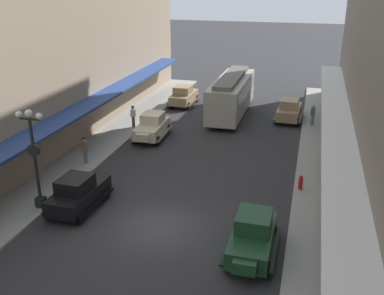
# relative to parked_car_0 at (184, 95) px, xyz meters

# --- Properties ---
(ground_plane) EXTENTS (200.00, 200.00, 0.00)m
(ground_plane) POSITION_rel_parked_car_0_xyz_m (4.79, -20.64, -0.94)
(ground_plane) COLOR #2D2D30
(sidewalk_left) EXTENTS (3.00, 60.00, 0.15)m
(sidewalk_left) POSITION_rel_parked_car_0_xyz_m (-2.71, -20.64, -0.87)
(sidewalk_left) COLOR #99968E
(sidewalk_left) RESTS_ON ground
(sidewalk_right) EXTENTS (3.00, 60.00, 0.15)m
(sidewalk_right) POSITION_rel_parked_car_0_xyz_m (12.29, -20.64, -0.87)
(sidewalk_right) COLOR #99968E
(sidewalk_right) RESTS_ON ground
(parked_car_0) EXTENTS (2.21, 4.29, 1.84)m
(parked_car_0) POSITION_rel_parked_car_0_xyz_m (0.00, 0.00, 0.00)
(parked_car_0) COLOR #997F5B
(parked_car_0) RESTS_ON ground
(parked_car_1) EXTENTS (2.25, 4.30, 1.84)m
(parked_car_1) POSITION_rel_parked_car_0_xyz_m (0.26, -20.03, 0.00)
(parked_car_1) COLOR black
(parked_car_1) RESTS_ON ground
(parked_car_2) EXTENTS (2.15, 4.26, 1.84)m
(parked_car_2) POSITION_rel_parked_car_0_xyz_m (9.38, -21.67, 0.00)
(parked_car_2) COLOR #193D23
(parked_car_2) RESTS_ON ground
(parked_car_3) EXTENTS (2.27, 4.31, 1.84)m
(parked_car_3) POSITION_rel_parked_car_0_xyz_m (0.24, -9.08, 0.00)
(parked_car_3) COLOR beige
(parked_car_3) RESTS_ON ground
(parked_car_4) EXTENTS (2.29, 4.31, 1.84)m
(parked_car_4) POSITION_rel_parked_car_0_xyz_m (9.64, -2.14, 0.00)
(parked_car_4) COLOR #997F5B
(parked_car_4) RESTS_ON ground
(streetcar) EXTENTS (2.53, 9.60, 3.46)m
(streetcar) POSITION_rel_parked_car_0_xyz_m (4.77, -1.96, 0.96)
(streetcar) COLOR #ADA899
(streetcar) RESTS_ON ground
(lamp_post_with_clock) EXTENTS (1.42, 0.44, 5.16)m
(lamp_post_with_clock) POSITION_rel_parked_car_0_xyz_m (-1.61, -20.60, 2.04)
(lamp_post_with_clock) COLOR black
(lamp_post_with_clock) RESTS_ON sidewalk_left
(fire_hydrant) EXTENTS (0.24, 0.24, 0.82)m
(fire_hydrant) POSITION_rel_parked_car_0_xyz_m (11.14, -15.08, -0.38)
(fire_hydrant) COLOR #B21E19
(fire_hydrant) RESTS_ON sidewalk_right
(pedestrian_0) EXTENTS (0.36, 0.28, 1.67)m
(pedestrian_0) POSITION_rel_parked_car_0_xyz_m (-1.89, -7.51, 0.07)
(pedestrian_0) COLOR #4C4238
(pedestrian_0) RESTS_ON sidewalk_left
(pedestrian_1) EXTENTS (0.36, 0.24, 1.64)m
(pedestrian_1) POSITION_rel_parked_car_0_xyz_m (11.53, -3.35, 0.05)
(pedestrian_1) COLOR slate
(pedestrian_1) RESTS_ON sidewalk_right
(pedestrian_2) EXTENTS (0.36, 0.28, 1.67)m
(pedestrian_2) POSITION_rel_parked_car_0_xyz_m (-2.09, -14.89, 0.07)
(pedestrian_2) COLOR slate
(pedestrian_2) RESTS_ON sidewalk_left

